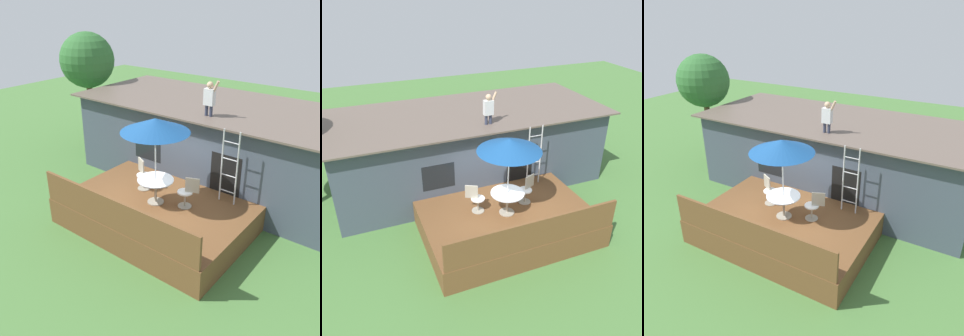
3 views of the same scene
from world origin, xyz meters
TOP-DOWN VIEW (x-y plane):
  - ground_plane at (0.00, 0.00)m, footprint 40.00×40.00m
  - house at (0.00, 3.60)m, footprint 10.50×4.50m
  - deck at (0.00, 0.00)m, footprint 5.30×3.80m
  - deck_railing at (0.00, -1.85)m, footprint 5.20×0.08m
  - patio_table at (-0.02, -0.11)m, footprint 1.04×1.04m
  - patio_umbrella at (-0.02, -0.11)m, footprint 1.90×1.90m
  - step_ladder at (1.60, 1.17)m, footprint 0.52×0.04m
  - person_figure at (0.28, 2.14)m, footprint 0.47×0.20m
  - patio_chair_left at (-0.89, 0.36)m, footprint 0.58×0.44m
  - patio_chair_right at (0.85, 0.24)m, footprint 0.60×0.44m
  - backyard_tree at (-6.56, 3.45)m, footprint 2.32×2.32m

SIDE VIEW (x-z plane):
  - ground_plane at x=0.00m, z-range 0.00..0.00m
  - deck at x=0.00m, z-range 0.00..0.80m
  - deck_railing at x=0.00m, z-range 0.80..1.70m
  - patio_chair_left at x=-0.89m, z-range 0.80..1.72m
  - patio_chair_right at x=0.85m, z-range 0.80..1.72m
  - patio_table at x=-0.02m, z-range 1.01..1.76m
  - house at x=0.00m, z-range 0.01..2.92m
  - step_ladder at x=1.60m, z-range 0.80..3.00m
  - patio_umbrella at x=-0.02m, z-range 1.88..4.42m
  - person_figure at x=0.28m, z-range 2.97..4.08m
  - backyard_tree at x=-6.56m, z-range 1.26..6.19m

